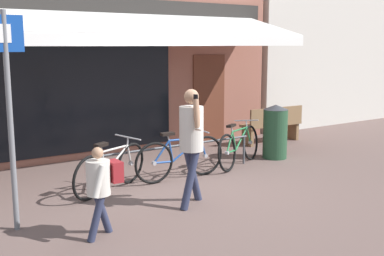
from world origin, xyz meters
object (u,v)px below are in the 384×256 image
at_px(bicycle_blue, 180,158).
at_px(pedestrian_adult, 191,134).
at_px(litter_bin, 275,131).
at_px(bicycle_silver, 111,169).
at_px(park_bench, 273,124).
at_px(parking_sign, 9,100).
at_px(bicycle_green, 239,146).
at_px(pedestrian_child, 101,182).

xyz_separation_m(bicycle_blue, pedestrian_adult, (-0.58, -1.22, 0.67)).
relative_size(pedestrian_adult, litter_bin, 1.54).
xyz_separation_m(bicycle_silver, park_bench, (4.86, 1.44, 0.08)).
relative_size(bicycle_silver, pedestrian_adult, 0.94).
bearing_deg(parking_sign, bicycle_green, 12.64).
xyz_separation_m(bicycle_green, parking_sign, (-4.47, -1.00, 1.28)).
bearing_deg(litter_bin, pedestrian_adult, -154.00).
relative_size(bicycle_blue, parking_sign, 0.64).
xyz_separation_m(bicycle_green, park_bench, (2.07, 1.25, 0.08)).
distance_m(pedestrian_child, park_bench, 6.50).
distance_m(bicycle_silver, bicycle_blue, 1.30).
relative_size(bicycle_silver, park_bench, 1.01).
bearing_deg(bicycle_silver, pedestrian_child, -144.85).
bearing_deg(parking_sign, park_bench, 19.04).
bearing_deg(bicycle_green, pedestrian_child, 179.99).
xyz_separation_m(bicycle_blue, litter_bin, (2.51, 0.29, 0.17)).
height_order(pedestrian_child, litter_bin, pedestrian_child).
relative_size(bicycle_silver, bicycle_blue, 0.91).
distance_m(bicycle_green, litter_bin, 1.04).
bearing_deg(bicycle_blue, pedestrian_child, -141.96).
bearing_deg(litter_bin, bicycle_blue, -173.48).
distance_m(bicycle_blue, litter_bin, 2.54).
height_order(bicycle_blue, park_bench, park_bench).
height_order(parking_sign, park_bench, parking_sign).
bearing_deg(pedestrian_child, pedestrian_adult, -167.19).
height_order(bicycle_green, pedestrian_child, pedestrian_child).
height_order(bicycle_silver, bicycle_blue, bicycle_blue).
bearing_deg(parking_sign, pedestrian_child, -44.68).
xyz_separation_m(pedestrian_child, park_bench, (5.72, 3.07, -0.23)).
bearing_deg(litter_bin, pedestrian_child, -158.02).
relative_size(pedestrian_adult, park_bench, 1.08).
bearing_deg(bicycle_silver, pedestrian_adult, -87.21).
bearing_deg(bicycle_blue, parking_sign, -163.70).
relative_size(bicycle_green, pedestrian_child, 1.47).
distance_m(pedestrian_adult, pedestrian_child, 1.66).
xyz_separation_m(litter_bin, parking_sign, (-5.49, -1.07, 1.10)).
bearing_deg(bicycle_silver, park_bench, -10.44).
bearing_deg(pedestrian_adult, litter_bin, -163.36).
relative_size(bicycle_blue, pedestrian_child, 1.55).
bearing_deg(pedestrian_child, bicycle_silver, -118.46).
height_order(pedestrian_adult, pedestrian_child, pedestrian_adult).
bearing_deg(pedestrian_adult, parking_sign, -19.69).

